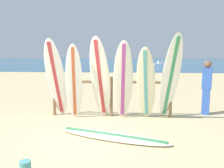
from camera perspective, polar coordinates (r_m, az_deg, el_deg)
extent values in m
plane|color=#CCB784|center=(4.90, -7.59, -14.34)|extent=(120.00, 120.00, 0.00)
cube|color=#1E5984|center=(62.48, 3.47, 5.90)|extent=(120.00, 80.00, 0.01)
cylinder|color=olive|center=(6.92, -14.60, -2.95)|extent=(0.09, 0.09, 1.18)
cylinder|color=olive|center=(6.57, -0.20, -3.26)|extent=(0.09, 0.09, 1.18)
cylinder|color=olive|center=(6.66, 14.78, -3.36)|extent=(0.09, 0.09, 1.18)
cylinder|color=olive|center=(6.50, -0.20, 0.55)|extent=(3.55, 0.08, 0.08)
ellipsoid|color=white|center=(6.54, -14.10, 1.25)|extent=(0.64, 0.92, 2.26)
cube|color=#B73338|center=(6.54, -14.10, 1.25)|extent=(0.18, 0.82, 2.08)
ellipsoid|color=white|center=(6.29, -9.70, 0.45)|extent=(0.55, 0.59, 2.11)
cube|color=#CC5933|center=(6.29, -9.70, 0.45)|extent=(0.17, 0.50, 1.95)
ellipsoid|color=white|center=(6.26, -3.01, 1.44)|extent=(0.71, 0.92, 2.31)
cube|color=#B73338|center=(6.26, -3.01, 1.44)|extent=(0.25, 0.78, 2.13)
ellipsoid|color=silver|center=(6.16, 2.83, 0.82)|extent=(0.59, 0.61, 2.20)
cube|color=#A53F8C|center=(6.16, 2.83, 0.82)|extent=(0.15, 0.54, 2.03)
ellipsoid|color=beige|center=(6.12, 8.66, -0.10)|extent=(0.66, 0.94, 2.03)
cube|color=teal|center=(6.12, 8.66, -0.10)|extent=(0.24, 0.81, 1.87)
ellipsoid|color=white|center=(6.22, 14.67, 1.44)|extent=(0.65, 1.14, 2.37)
cube|color=#388C59|center=(6.22, 14.67, 1.44)|extent=(0.24, 1.01, 2.19)
ellipsoid|color=beige|center=(5.06, 0.13, -13.14)|extent=(2.66, 1.35, 0.07)
cube|color=#388C59|center=(5.06, 0.13, -13.14)|extent=(2.31, 0.84, 0.08)
cube|color=#3359B2|center=(7.38, 22.84, -4.26)|extent=(0.26, 0.22, 0.77)
cube|color=#3359B2|center=(7.27, 23.13, 1.25)|extent=(0.31, 0.26, 0.65)
sphere|color=brown|center=(7.24, 23.31, 4.70)|extent=(0.22, 0.22, 0.22)
cube|color=silver|center=(37.50, 12.27, 4.90)|extent=(2.53, 1.45, 0.35)
cube|color=silver|center=(37.48, 12.29, 5.45)|extent=(0.98, 0.81, 0.36)
cylinder|color=teal|center=(3.91, -21.29, -19.18)|extent=(0.17, 0.17, 0.19)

